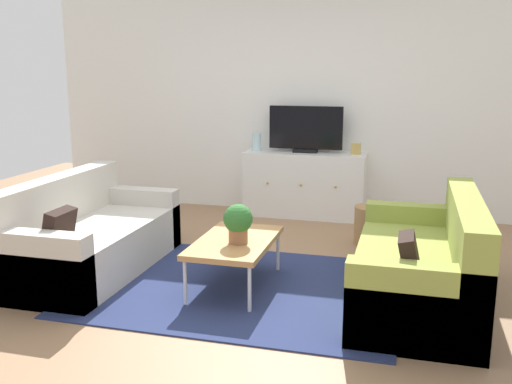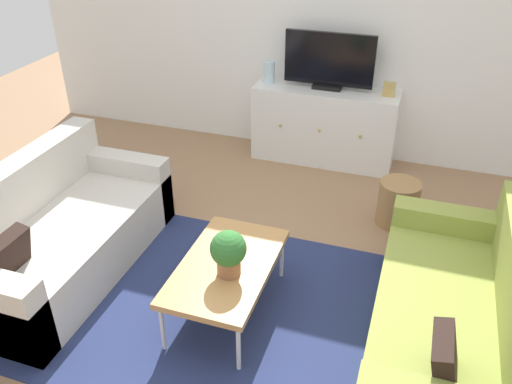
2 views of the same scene
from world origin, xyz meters
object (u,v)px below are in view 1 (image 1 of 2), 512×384
Objects in this scene: couch_right_side at (428,269)px; coffee_table at (235,243)px; couch_left_side at (85,240)px; wicker_basket at (371,226)px; tv_console at (305,184)px; glass_vase at (257,142)px; mantel_clock at (356,149)px; flat_screen_tv at (306,130)px; potted_plant at (238,222)px.

coffee_table is (-1.49, -0.04, 0.09)m from couch_right_side.
wicker_basket is (2.36, 1.42, -0.08)m from couch_left_side.
tv_console reaches higher than wicker_basket.
glass_vase reaches higher than mantel_clock.
flat_screen_tv is 4.04× the size of glass_vase.
mantel_clock is at bearing -1.94° from flat_screen_tv.
tv_console is at bearing -180.00° from mantel_clock.
wicker_basket is at bearing 58.95° from potted_plant.
couch_left_side is 2.06× the size of flat_screen_tv.
couch_right_side is at bearing -60.25° from flat_screen_tv.
couch_right_side is at bearing 0.00° from couch_left_side.
couch_right_side is 1.49m from coffee_table.
mantel_clock is (1.18, 0.00, -0.04)m from glass_vase.
coffee_table is 1.14× the size of flat_screen_tv.
potted_plant reaches higher than coffee_table.
couch_left_side is 2.93m from flat_screen_tv.
wicker_basket is at bearing -74.47° from mantel_clock.
tv_console is 0.65m from flat_screen_tv.
potted_plant is at bearing -78.19° from glass_vase.
glass_vase is at bearing 146.50° from wicker_basket.
coffee_table is 2.53× the size of wicker_basket.
mantel_clock reaches higher than couch_right_side.
couch_right_side is 1.26× the size of tv_console.
coffee_table is 7.62× the size of mantel_clock.
coffee_table is 2.42m from tv_console.
couch_left_side is 1.39m from coffee_table.
couch_right_side is at bearing -71.87° from mantel_clock.
mantel_clock is at bearing 73.61° from coffee_table.
flat_screen_tv is (-1.37, 2.39, 0.76)m from couch_right_side.
glass_vase is at bearing 101.81° from potted_plant.
flat_screen_tv reaches higher than potted_plant.
couch_left_side is 1.00× the size of couch_right_side.
potted_plant is 0.22× the size of tv_console.
mantel_clock reaches higher than wicker_basket.
mantel_clock is at bearing 105.53° from wicker_basket.
tv_console is (0.07, 2.50, -0.19)m from potted_plant.
couch_left_side is 5.73× the size of potted_plant.
mantel_clock reaches higher than potted_plant.
mantel_clock is (0.71, 2.41, 0.46)m from coffee_table.
couch_right_side is at bearing 1.55° from coffee_table.
tv_console is at bearing -0.00° from glass_vase.
coffee_table is 3.18× the size of potted_plant.
tv_console is (0.12, 2.41, 0.01)m from coffee_table.
couch_right_side is 3.14m from glass_vase.
flat_screen_tv is at bearing 90.00° from tv_console.
wicker_basket is (0.98, 1.46, -0.18)m from coffee_table.
tv_console is at bearing 88.42° from potted_plant.
coffee_table is (1.38, -0.04, 0.09)m from couch_left_side.
flat_screen_tv is at bearing 131.22° from wicker_basket.
potted_plant is 2.57m from glass_vase.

